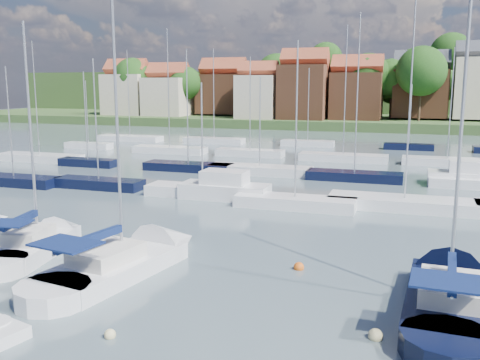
% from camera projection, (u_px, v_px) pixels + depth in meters
% --- Properties ---
extents(ground, '(260.00, 260.00, 0.00)m').
position_uv_depth(ground, '(331.00, 165.00, 59.19)').
color(ground, '#4C5F67').
rests_on(ground, ground).
extents(sailboat_left, '(4.18, 9.82, 13.05)m').
position_uv_depth(sailboat_left, '(43.00, 243.00, 29.23)').
color(sailboat_left, silver).
rests_on(sailboat_left, ground).
extents(sailboat_centre, '(5.19, 12.31, 16.21)m').
position_uv_depth(sailboat_centre, '(136.00, 259.00, 26.56)').
color(sailboat_centre, silver).
rests_on(sailboat_centre, ground).
extents(sailboat_navy, '(3.83, 12.28, 16.78)m').
position_uv_depth(sailboat_navy, '(449.00, 290.00, 22.57)').
color(sailboat_navy, black).
rests_on(sailboat_navy, ground).
extents(buoy_d, '(0.43, 0.43, 0.43)m').
position_uv_depth(buoy_d, '(110.00, 337.00, 19.13)').
color(buoy_d, beige).
rests_on(buoy_d, ground).
extents(buoy_e, '(0.52, 0.52, 0.52)m').
position_uv_depth(buoy_e, '(299.00, 269.00, 26.15)').
color(buoy_e, '#D85914').
rests_on(buoy_e, ground).
extents(buoy_f, '(0.53, 0.53, 0.53)m').
position_uv_depth(buoy_f, '(375.00, 339.00, 19.04)').
color(buoy_f, beige).
rests_on(buoy_f, ground).
extents(marina_field, '(79.62, 41.41, 15.93)m').
position_uv_depth(marina_field, '(343.00, 169.00, 53.99)').
color(marina_field, silver).
rests_on(marina_field, ground).
extents(far_shore_town, '(212.46, 90.00, 22.27)m').
position_uv_depth(far_shore_town, '(393.00, 100.00, 144.26)').
color(far_shore_town, '#364D26').
rests_on(far_shore_town, ground).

